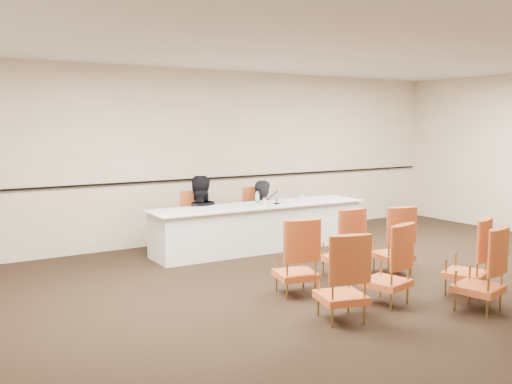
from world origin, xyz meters
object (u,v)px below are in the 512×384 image
Objects in this scene: coffee_cup at (303,199)px; aud_chair_back_mid at (386,263)px; panelist_main_chair at (260,215)px; drinking_glass at (264,202)px; panel_table at (259,227)px; aud_chair_back_left at (341,276)px; aud_chair_front_right at (393,239)px; panelist_second_chair at (199,220)px; aud_chair_front_left at (296,256)px; panelist_main at (260,226)px; microphone at (277,196)px; aud_chair_extra at (479,268)px; water_bottle at (257,199)px; aud_chair_back_right at (466,256)px; panelist_second at (199,226)px; aud_chair_front_mid at (342,242)px.

aud_chair_back_mid is (-1.09, -3.03, -0.33)m from coffee_cup.
panelist_main_chair reaches higher than drinking_glass.
aud_chair_back_mid is (-0.33, -3.19, 0.10)m from panel_table.
aud_chair_back_mid is (-0.40, -3.15, -0.32)m from drinking_glass.
panel_table is 3.52m from aud_chair_back_left.
aud_chair_back_left is (-1.87, -1.08, 0.00)m from aud_chair_front_right.
panelist_main_chair and aud_chair_back_left have the same top height.
aud_chair_back_mid is (-1.08, -0.94, 0.00)m from aud_chair_front_right.
aud_chair_front_left is at bearing -91.66° from panelist_second_chair.
panelist_main is 0.88m from microphone.
aud_chair_front_left is 1.00× the size of aud_chair_extra.
panel_table is 0.50m from water_bottle.
water_bottle is at bearing 87.54° from aud_chair_back_left.
aud_chair_back_left and aud_chair_extra have the same top height.
aud_chair_front_left is at bearing 97.33° from aud_chair_back_left.
aud_chair_front_right is 1.00× the size of aud_chair_back_mid.
microphone is at bearing -17.48° from panel_table.
panelist_main_chair is 4.15m from aud_chair_back_left.
panel_table is at bearing 86.54° from aud_chair_back_left.
microphone is at bearing -13.96° from drinking_glass.
panelist_main_chair is 1.00× the size of aud_chair_back_right.
aud_chair_back_right is 1.00× the size of aud_chair_extra.
aud_chair_back_left is at bearing -138.15° from aud_chair_front_right.
drinking_glass is 0.11× the size of aud_chair_extra.
aud_chair_back_mid and aud_chair_extra have the same top height.
aud_chair_extra is (0.09, -3.81, -0.40)m from microphone.
panelist_second is 1.76× the size of aud_chair_extra.
aud_chair_front_mid is (-0.34, -2.57, 0.00)m from panelist_main_chair.
aud_chair_back_left and aud_chair_back_right have the same top height.
panel_table is 16.21× the size of water_bottle.
aud_chair_extra is at bearing -34.58° from aud_chair_front_left.
panelist_second_chair is 1.78m from coffee_cup.
panelist_main_chair is at bearing 74.81° from aud_chair_back_right.
aud_chair_front_right reaches higher than drinking_glass.
panelist_main is 1.70× the size of aud_chair_front_left.
aud_chair_back_left is at bearing 51.98° from panelist_main.
aud_chair_extra is (1.19, -4.48, 0.00)m from panelist_second_chair.
panelist_second is 3.23m from aud_chair_front_right.
coffee_cup reaches higher than panel_table.
aud_chair_extra is at bearing -83.29° from water_bottle.
aud_chair_back_left is at bearing -107.74° from water_bottle.
microphone is at bearing 114.12° from aud_chair_front_right.
panelist_main_chair is 1.19m from panelist_second.
coffee_cup is at bearing 65.63° from aud_chair_front_left.
aud_chair_front_right is 1.20m from aud_chair_back_right.
water_bottle is 3.16m from aud_chair_back_mid.
aud_chair_front_right is at bearing 134.93° from panelist_second.
aud_chair_front_left is at bearing 126.95° from aud_chair_back_right.
coffee_cup is 0.13× the size of aud_chair_front_mid.
microphone is (-0.09, -0.64, 0.40)m from panelist_main_chair.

